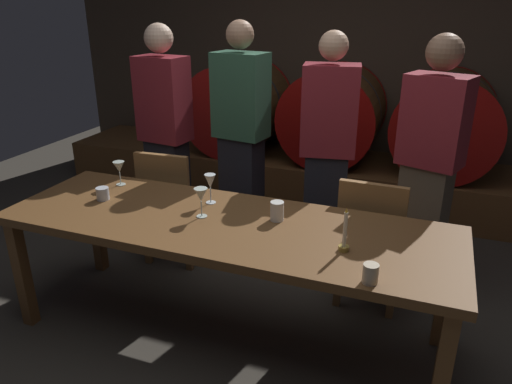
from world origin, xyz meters
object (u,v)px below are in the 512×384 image
wine_barrel_right (446,124)px  cup_right (370,274)px  guest_center_left (241,139)px  wine_glass_center (210,182)px  wine_barrel_center (333,115)px  candle_center (344,239)px  cup_left (103,194)px  dining_table (225,232)px  guest_far_right (429,166)px  wine_barrel_left (239,107)px  wine_glass_left (119,168)px  wine_glass_right (201,196)px  chair_left (171,201)px  cup_center (277,211)px  guest_far_left (166,134)px  guest_center_right (328,151)px  chair_right (371,237)px

wine_barrel_right → cup_right: (-0.26, -2.67, -0.06)m
guest_center_left → wine_glass_center: 0.88m
guest_center_left → wine_glass_center: (0.16, -0.87, -0.02)m
wine_barrel_right → wine_barrel_center: bearing=180.0°
candle_center → cup_left: bearing=175.6°
dining_table → guest_far_right: (1.00, 0.97, 0.20)m
cup_left → wine_barrel_left: bearing=91.8°
dining_table → wine_glass_center: bearing=132.1°
dining_table → wine_glass_left: (-0.87, 0.26, 0.19)m
cup_left → guest_center_left: bearing=65.9°
wine_glass_right → cup_left: (-0.67, 0.01, -0.09)m
chair_left → cup_center: bearing=148.2°
wine_barrel_center → guest_far_left: bearing=-128.8°
guest_center_right → wine_glass_right: (-0.46, -1.08, 0.01)m
guest_far_right → cup_left: guest_far_right is taller
guest_far_left → wine_glass_center: bearing=141.1°
cup_center → guest_far_right: bearing=49.0°
wine_glass_left → dining_table: bearing=-17.0°
dining_table → chair_left: bearing=138.4°
wine_glass_right → chair_right: bearing=34.3°
wine_barrel_center → wine_barrel_right: size_ratio=1.00×
wine_barrel_center → cup_center: 2.22m
wine_barrel_right → guest_far_right: (-0.09, -1.36, 0.03)m
wine_barrel_center → guest_far_left: guest_far_left is taller
wine_glass_left → wine_glass_right: bearing=-19.6°
candle_center → wine_barrel_center: bearing=103.6°
chair_left → cup_center: size_ratio=8.16×
guest_far_left → chair_right: bearing=173.4°
candle_center → chair_left: bearing=152.0°
guest_far_right → wine_glass_center: 1.41m
wine_barrel_right → guest_far_left: 2.44m
guest_center_left → wine_glass_left: (-0.52, -0.81, -0.03)m
wine_barrel_center → cup_right: 2.77m
wine_barrel_center → guest_center_left: size_ratio=0.52×
wine_barrel_right → candle_center: bearing=-99.8°
wine_barrel_right → cup_left: size_ratio=11.86×
wine_barrel_right → guest_center_left: 1.91m
guest_far_left → guest_center_right: (1.28, 0.07, -0.02)m
chair_left → cup_left: 0.70m
wine_glass_left → wine_glass_right: wine_glass_right is taller
guest_far_right → dining_table: bearing=63.2°
chair_right → cup_left: chair_right is taller
chair_left → cup_left: (-0.08, -0.63, 0.29)m
wine_glass_right → cup_center: size_ratio=1.57×
guest_far_left → cup_center: 1.53m
chair_left → wine_glass_left: size_ratio=5.56×
wine_glass_left → cup_right: (1.70, -0.60, -0.07)m
guest_center_left → cup_center: 1.14m
wine_glass_center → cup_left: 0.67m
candle_center → cup_left: size_ratio=2.95×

